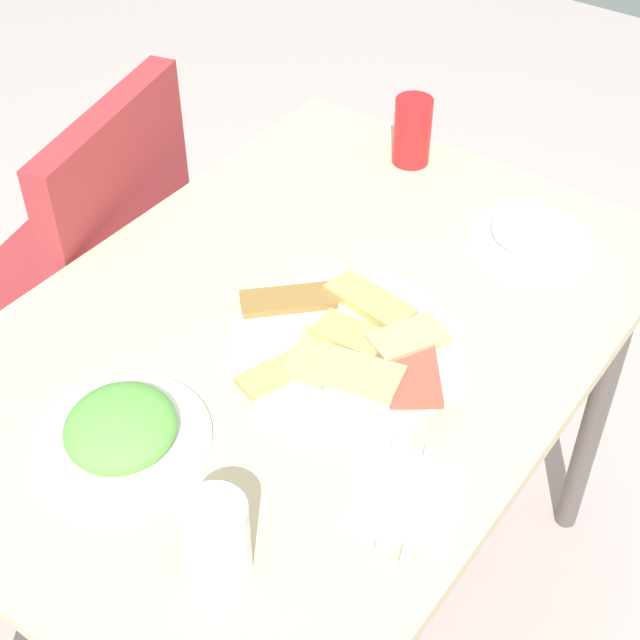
% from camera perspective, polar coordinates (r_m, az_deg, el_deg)
% --- Properties ---
extents(ground_plane, '(6.00, 6.00, 0.00)m').
position_cam_1_polar(ground_plane, '(1.93, -0.76, -17.16)').
color(ground_plane, '#BFABA9').
extents(dining_table, '(1.11, 0.76, 0.75)m').
position_cam_1_polar(dining_table, '(1.40, -0.99, -3.21)').
color(dining_table, beige).
rests_on(dining_table, ground_plane).
extents(dining_chair, '(0.51, 0.51, 0.91)m').
position_cam_1_polar(dining_chair, '(1.84, -14.10, 2.10)').
color(dining_chair, '#A73034').
rests_on(dining_chair, ground_plane).
extents(pide_platter, '(0.33, 0.36, 0.04)m').
position_cam_1_polar(pide_platter, '(1.30, 1.71, -1.44)').
color(pide_platter, white).
rests_on(pide_platter, dining_table).
extents(salad_plate_greens, '(0.22, 0.22, 0.06)m').
position_cam_1_polar(salad_plate_greens, '(1.20, -12.02, -6.64)').
color(salad_plate_greens, white).
rests_on(salad_plate_greens, dining_table).
extents(salad_plate_rice, '(0.19, 0.19, 0.05)m').
position_cam_1_polar(salad_plate_rice, '(1.52, 12.73, 5.23)').
color(salad_plate_rice, white).
rests_on(salad_plate_rice, dining_table).
extents(soda_can, '(0.07, 0.07, 0.12)m').
position_cam_1_polar(soda_can, '(1.67, 5.66, 11.41)').
color(soda_can, red).
rests_on(soda_can, dining_table).
extents(drinking_glass, '(0.08, 0.08, 0.10)m').
position_cam_1_polar(drinking_glass, '(1.04, -6.38, -13.10)').
color(drinking_glass, silver).
rests_on(drinking_glass, dining_table).
extents(paper_napkin, '(0.16, 0.16, 0.00)m').
position_cam_1_polar(paper_napkin, '(1.14, 5.29, -10.64)').
color(paper_napkin, white).
rests_on(paper_napkin, dining_table).
extents(fork, '(0.17, 0.08, 0.00)m').
position_cam_1_polar(fork, '(1.13, 6.08, -10.93)').
color(fork, silver).
rests_on(fork, paper_napkin).
extents(spoon, '(0.18, 0.10, 0.00)m').
position_cam_1_polar(spoon, '(1.14, 4.52, -10.11)').
color(spoon, silver).
rests_on(spoon, paper_napkin).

